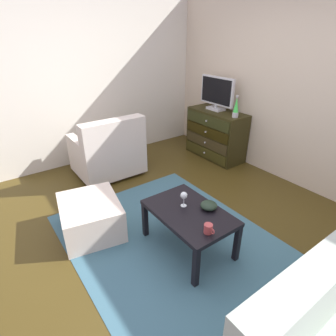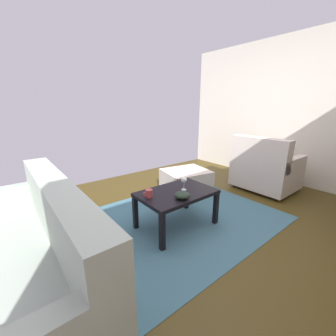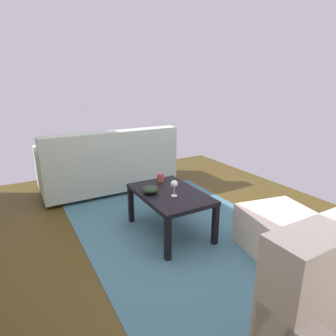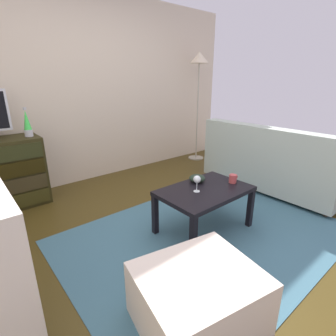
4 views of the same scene
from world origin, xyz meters
TOP-DOWN VIEW (x-y plane):
  - ground_plane at (0.00, 0.00)m, footprint 5.35×4.53m
  - wall_accent_rear at (0.00, 2.03)m, footprint 5.35×0.12m
  - wall_plain_left at (-2.44, 0.00)m, footprint 0.12×4.53m
  - area_rug at (0.20, -0.20)m, footprint 2.60×1.90m
  - dresser at (-1.22, 1.71)m, footprint 1.02×0.49m
  - tv at (-1.29, 1.74)m, footprint 0.68×0.18m
  - lava_lamp at (-0.81, 1.67)m, footprint 0.09×0.09m
  - coffee_table at (0.25, -0.10)m, footprint 0.87×0.57m
  - wine_glass at (0.15, -0.09)m, footprint 0.07×0.07m
  - mug at (0.59, -0.17)m, footprint 0.11×0.08m
  - bowl_decorative at (0.33, 0.08)m, footprint 0.16×0.16m
  - armchair at (-1.66, -0.06)m, footprint 0.80×0.92m
  - ottoman at (-0.56, -0.80)m, footprint 0.80×0.72m

SIDE VIEW (x-z plane):
  - ground_plane at x=0.00m, z-range -0.05..0.00m
  - area_rug at x=0.20m, z-range 0.00..0.01m
  - ottoman at x=-0.56m, z-range 0.00..0.37m
  - armchair at x=-1.66m, z-range -0.10..0.82m
  - coffee_table at x=0.25m, z-range 0.16..0.60m
  - dresser at x=-1.22m, z-range 0.00..0.80m
  - bowl_decorative at x=0.33m, z-range 0.44..0.51m
  - mug at x=0.59m, z-range 0.44..0.53m
  - wine_glass at x=0.15m, z-range 0.48..0.63m
  - lava_lamp at x=-0.81m, z-range 0.79..1.12m
  - tv at x=-1.29m, z-range 0.82..1.35m
  - wall_accent_rear at x=0.00m, z-range 0.00..2.56m
  - wall_plain_left at x=-2.44m, z-range 0.00..2.56m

